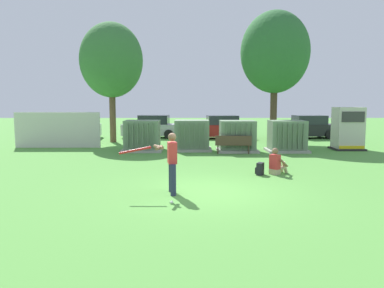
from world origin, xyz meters
The scene contains 18 objects.
ground_plane centered at (0.00, 0.00, 0.00)m, with size 96.00×96.00×0.00m, color #51933D.
fence_panel centered at (-7.95, 10.50, 1.00)m, with size 4.80×0.12×2.00m, color beige.
transformer_west centered at (-2.97, 8.99, 0.79)m, with size 2.10×1.70×1.62m.
transformer_mid_west centered at (-0.37, 9.22, 0.79)m, with size 2.10×1.70×1.62m.
transformer_mid_east centered at (2.01, 8.78, 0.79)m, with size 2.10×1.70×1.62m.
transformer_east centered at (4.59, 8.75, 0.79)m, with size 2.10×1.70×1.62m.
generator_enclosure centered at (8.07, 9.49, 1.14)m, with size 1.60×1.40×2.30m.
park_bench centered at (1.70, 7.92, 0.54)m, with size 1.82×0.48×0.92m.
batter centered at (-1.03, -0.23, 0.98)m, with size 1.62×0.74×1.74m.
sports_ball centered at (-0.94, -1.31, 0.04)m, with size 0.09×0.09×0.09m, color white.
seated_spectator centered at (2.66, 2.65, 0.38)m, with size 0.77×0.70×0.96m.
backpack centered at (2.04, 2.51, 0.21)m, with size 0.36×0.38×0.44m.
tree_left centered at (-5.39, 13.32, 5.16)m, with size 3.93×3.93×7.52m.
tree_center_left centered at (4.89, 13.39, 5.66)m, with size 4.31×4.31×8.25m.
parked_car_leftmost centered at (-8.91, 15.82, 0.75)m, with size 4.36×2.26×1.62m.
parked_car_left_of_center centered at (-3.17, 16.41, 0.75)m, with size 4.29×2.11×1.62m.
parked_car_right_of_center centered at (1.71, 15.80, 0.75)m, with size 4.33×2.18×1.62m.
parked_car_rightmost centered at (7.91, 15.91, 0.75)m, with size 4.33×2.18×1.62m.
Camera 1 is at (-0.47, -10.74, 2.63)m, focal length 35.22 mm.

